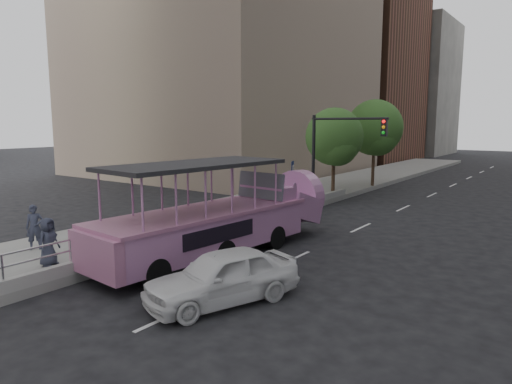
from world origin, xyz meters
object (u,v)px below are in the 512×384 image
Objects in this scene: pedestrian_near at (35,227)px; street_tree_near at (335,139)px; car at (222,276)px; parking_sign at (293,183)px; street_tree_far at (375,130)px; duck_boat at (225,219)px; traffic_signal at (334,148)px; pedestrian_far at (48,242)px.

street_tree_near reaches higher than pedestrian_near.
pedestrian_near is (-8.08, -0.71, 0.38)m from car.
street_tree_far is (-0.40, 11.93, 2.50)m from parking_sign.
duck_boat is 6.76m from pedestrian_near.
street_tree_far is at bearing 24.41° from pedestrian_near.
traffic_signal is 9.57m from street_tree_far.
traffic_signal is 3.80m from street_tree_near.
pedestrian_far is 24.15m from street_tree_far.
street_tree_near is (-0.60, 5.93, 2.01)m from parking_sign.
duck_boat reaches higher than parking_sign.
pedestrian_far is (-2.90, -5.21, -0.20)m from duck_boat.
car is 8.12m from pedestrian_near.
street_tree_near is (-1.79, 12.69, 2.54)m from duck_boat.
parking_sign is 0.51× the size of street_tree_near.
duck_boat is at bearing -44.85° from pedestrian_far.
pedestrian_far is at bearing -98.17° from parking_sign.
street_tree_far is at bearing 98.43° from traffic_signal.
street_tree_far is at bearing 94.87° from duck_boat.
parking_sign is (-1.19, 6.76, 0.53)m from duck_boat.
car is (3.01, -3.76, -0.55)m from duck_boat.
duck_boat reaches higher than pedestrian_far.
traffic_signal reaches higher than parking_sign.
pedestrian_far is 14.92m from traffic_signal.
car is 0.74× the size of street_tree_near.
pedestrian_near is 2.29m from pedestrian_far.
pedestrian_far is 0.53× the size of parking_sign.
pedestrian_far is 0.24× the size of street_tree_far.
car is 0.82× the size of traffic_signal.
pedestrian_far is at bearing -145.63° from car.
street_tree_far is (3.48, 23.16, 3.20)m from pedestrian_near.
pedestrian_near is 23.63m from street_tree_far.
pedestrian_near is at bearing -98.54° from street_tree_far.
pedestrian_near is 0.31× the size of traffic_signal.
street_tree_far reaches higher than parking_sign.
street_tree_far reaches higher than traffic_signal.
traffic_signal is at bearing 91.20° from duck_boat.
street_tree_far reaches higher than pedestrian_far.
traffic_signal is at bearing -26.32° from pedestrian_far.
street_tree_far is at bearing 88.09° from street_tree_near.
parking_sign is at bearing -111.67° from traffic_signal.
parking_sign is at bearing -23.87° from pedestrian_far.
street_tree_near is (1.11, 17.90, 2.75)m from pedestrian_far.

